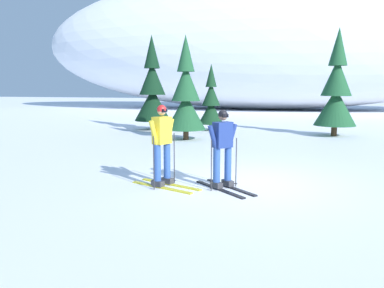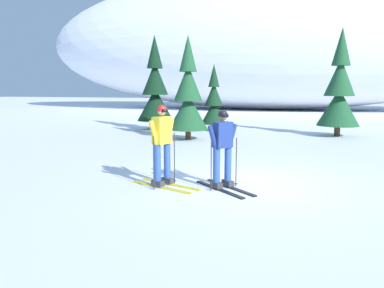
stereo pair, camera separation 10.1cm
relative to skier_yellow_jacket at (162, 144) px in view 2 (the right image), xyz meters
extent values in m
plane|color=white|center=(1.79, 0.77, -0.94)|extent=(120.00, 120.00, 0.00)
cube|color=gold|center=(0.14, 0.12, -0.92)|extent=(1.57, 0.69, 0.03)
cube|color=gold|center=(0.03, -0.18, -0.92)|extent=(1.57, 0.69, 0.03)
cube|color=#38383D|center=(0.05, 0.15, -0.85)|extent=(0.31, 0.23, 0.12)
cube|color=#38383D|center=(-0.07, -0.15, -0.85)|extent=(0.31, 0.23, 0.12)
cylinder|color=#2D519E|center=(0.05, 0.15, -0.39)|extent=(0.15, 0.15, 0.79)
cylinder|color=#2D519E|center=(-0.07, -0.15, -0.39)|extent=(0.15, 0.15, 0.79)
cube|color=yellow|center=(-0.01, 0.00, 0.30)|extent=(0.37, 0.46, 0.59)
cylinder|color=yellow|center=(0.08, 0.24, 0.25)|extent=(0.19, 0.29, 0.58)
cylinder|color=yellow|center=(-0.10, -0.23, 0.25)|extent=(0.19, 0.29, 0.58)
sphere|color=tan|center=(-0.01, 0.00, 0.72)|extent=(0.19, 0.19, 0.19)
sphere|color=red|center=(-0.01, 0.00, 0.75)|extent=(0.21, 0.21, 0.21)
cube|color=black|center=(0.07, -0.03, 0.73)|extent=(0.09, 0.15, 0.07)
cylinder|color=#2D2D33|center=(0.17, 0.30, -0.36)|extent=(0.02, 0.02, 1.15)
cylinder|color=#2D2D33|center=(0.17, 0.30, -0.88)|extent=(0.07, 0.07, 0.01)
cylinder|color=#2D2D33|center=(-0.08, -0.34, -0.36)|extent=(0.02, 0.02, 1.15)
cylinder|color=#2D2D33|center=(-0.08, -0.34, -0.88)|extent=(0.07, 0.07, 0.01)
cube|color=black|center=(1.47, 0.23, -0.92)|extent=(1.27, 1.16, 0.03)
cube|color=black|center=(1.27, 0.00, -0.92)|extent=(1.27, 1.16, 0.03)
cube|color=#38383D|center=(1.40, 0.30, -0.85)|extent=(0.30, 0.29, 0.12)
cube|color=#38383D|center=(1.19, 0.07, -0.85)|extent=(0.30, 0.29, 0.12)
cylinder|color=#2D519E|center=(1.40, 0.30, -0.42)|extent=(0.15, 0.15, 0.74)
cylinder|color=#2D519E|center=(1.19, 0.07, -0.42)|extent=(0.15, 0.15, 0.74)
cube|color=navy|center=(1.30, 0.18, 0.22)|extent=(0.44, 0.45, 0.55)
cylinder|color=navy|center=(1.46, 0.36, 0.15)|extent=(0.26, 0.27, 0.58)
cylinder|color=navy|center=(1.13, 0.00, 0.15)|extent=(0.26, 0.27, 0.58)
sphere|color=#A37556|center=(1.30, 0.18, 0.62)|extent=(0.19, 0.19, 0.19)
sphere|color=black|center=(1.30, 0.18, 0.65)|extent=(0.21, 0.21, 0.21)
cube|color=black|center=(1.36, 0.13, 0.63)|extent=(0.13, 0.14, 0.07)
cylinder|color=#2D2D33|center=(1.56, 0.39, -0.40)|extent=(0.02, 0.02, 1.08)
cylinder|color=#2D2D33|center=(1.56, 0.39, -0.88)|extent=(0.07, 0.07, 0.01)
cylinder|color=#2D2D33|center=(1.12, -0.10, -0.40)|extent=(0.02, 0.02, 1.08)
cylinder|color=#2D2D33|center=(1.12, -0.10, -0.88)|extent=(0.07, 0.07, 0.01)
cylinder|color=#47301E|center=(-4.20, 10.31, -0.62)|extent=(0.25, 0.25, 0.63)
cone|color=black|center=(-4.20, 10.31, 0.35)|extent=(1.81, 1.81, 1.62)
cone|color=black|center=(-4.20, 10.31, 1.64)|extent=(1.30, 1.30, 1.62)
cone|color=black|center=(-4.20, 10.31, 2.94)|extent=(0.80, 0.80, 1.62)
cylinder|color=#47301E|center=(-1.58, 7.28, -0.65)|extent=(0.23, 0.23, 0.57)
cone|color=#1E512D|center=(-1.58, 7.28, 0.22)|extent=(1.64, 1.64, 1.46)
cone|color=#1E512D|center=(-1.58, 7.28, 1.39)|extent=(1.18, 1.18, 1.46)
cone|color=#1E512D|center=(-1.58, 7.28, 2.56)|extent=(0.72, 0.72, 1.46)
cylinder|color=#47301E|center=(-1.31, 10.85, -0.72)|extent=(0.18, 0.18, 0.44)
cone|color=#14381E|center=(-1.31, 10.85, -0.04)|extent=(1.27, 1.27, 1.14)
cone|color=#14381E|center=(-1.31, 10.85, 0.87)|extent=(0.91, 0.91, 1.14)
cone|color=#14381E|center=(-1.31, 10.85, 1.78)|extent=(0.56, 0.56, 1.14)
cylinder|color=#47301E|center=(4.44, 10.14, -0.62)|extent=(0.25, 0.25, 0.63)
cone|color=#1E512D|center=(4.44, 10.14, 0.35)|extent=(1.81, 1.81, 1.62)
cone|color=#1E512D|center=(4.44, 10.14, 1.64)|extent=(1.31, 1.31, 1.62)
cone|color=#1E512D|center=(4.44, 10.14, 2.94)|extent=(0.80, 0.80, 1.62)
ellipsoid|color=white|center=(-0.41, 29.67, 5.44)|extent=(44.81, 15.32, 12.75)
camera|label=1|loc=(2.79, -7.76, 1.24)|focal=35.75mm
camera|label=2|loc=(2.88, -7.73, 1.24)|focal=35.75mm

